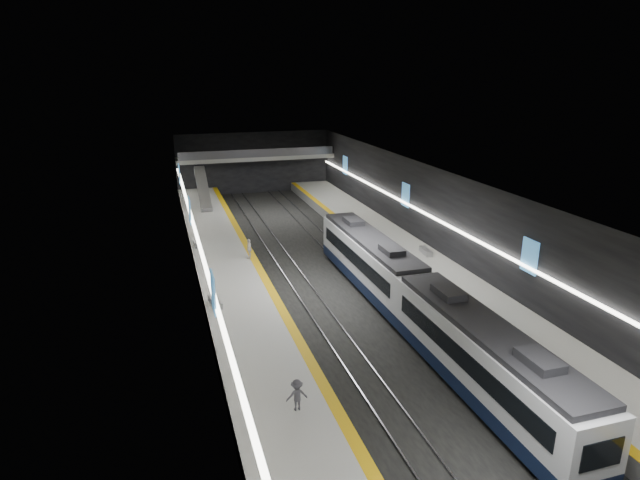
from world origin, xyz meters
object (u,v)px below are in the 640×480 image
object	(u,v)px
escalator	(203,188)
passenger_left_a	(249,249)
passenger_left_b	(297,395)
train	(415,298)
bench_right_far	(426,251)
bench_left_far	(197,244)
bench_left_near	(215,302)

from	to	relation	value
escalator	passenger_left_a	world-z (taller)	escalator
passenger_left_b	train	bearing A→B (deg)	-142.39
bench_right_far	passenger_left_b	distance (m)	23.71
bench_left_far	passenger_left_a	bearing A→B (deg)	-52.69
passenger_left_a	bench_right_far	bearing A→B (deg)	97.61
passenger_left_b	bench_left_far	bearing A→B (deg)	-84.25
train	bench_left_near	bearing A→B (deg)	156.17
train	escalator	bearing A→B (deg)	106.79
escalator	bench_left_far	bearing A→B (deg)	-97.64
bench_left_far	passenger_left_a	xyz separation A→B (m)	(3.88, -4.64, 0.63)
bench_left_near	passenger_left_a	world-z (taller)	passenger_left_a
escalator	bench_left_near	bearing A→B (deg)	-93.77
bench_left_far	passenger_left_b	distance (m)	25.63
bench_left_near	bench_right_far	xyz separation A→B (m)	(18.07, 5.17, 0.00)
escalator	passenger_left_a	bearing A→B (deg)	-84.51
bench_right_far	bench_left_near	bearing A→B (deg)	-156.62
bench_left_near	escalator	bearing A→B (deg)	77.29
bench_left_far	passenger_left_a	size ratio (longest dim) A/B	1.00
passenger_left_b	escalator	bearing A→B (deg)	-89.10
bench_right_far	passenger_left_a	world-z (taller)	passenger_left_a
bench_left_near	bench_right_far	distance (m)	18.80
bench_left_near	passenger_left_b	world-z (taller)	passenger_left_b
passenger_left_a	passenger_left_b	distance (m)	20.92
train	passenger_left_b	world-z (taller)	train
train	bench_right_far	size ratio (longest dim) A/B	16.21
bench_left_near	bench_left_far	size ratio (longest dim) A/B	1.11
train	passenger_left_b	bearing A→B (deg)	-142.63
bench_left_near	passenger_left_b	bearing A→B (deg)	-88.55
passenger_left_a	passenger_left_b	xyz separation A→B (m)	(-1.42, -20.87, -0.07)
bench_left_far	passenger_left_b	size ratio (longest dim) A/B	1.08
passenger_left_a	passenger_left_b	bearing A→B (deg)	16.21
escalator	bench_right_far	world-z (taller)	escalator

